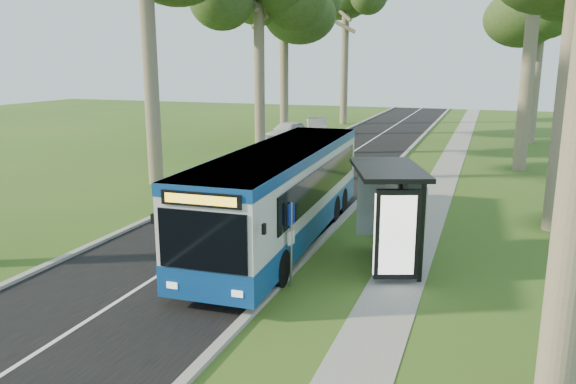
{
  "coord_description": "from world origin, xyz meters",
  "views": [
    {
      "loc": [
        5.1,
        -15.72,
        5.99
      ],
      "look_at": [
        -1.28,
        1.97,
        1.6
      ],
      "focal_mm": 35.0,
      "sensor_mm": 36.0,
      "label": 1
    }
  ],
  "objects_px": {
    "litter_bin": "(376,222)",
    "car_silver": "(316,126)",
    "car_white": "(288,132)",
    "bus_stop_sign": "(291,234)",
    "bus": "(282,194)",
    "bus_shelter": "(390,200)"
  },
  "relations": [
    {
      "from": "litter_bin",
      "to": "car_silver",
      "type": "bearing_deg",
      "value": 111.43
    },
    {
      "from": "litter_bin",
      "to": "car_silver",
      "type": "distance_m",
      "value": 27.56
    },
    {
      "from": "bus",
      "to": "car_white",
      "type": "bearing_deg",
      "value": 107.06
    },
    {
      "from": "litter_bin",
      "to": "car_silver",
      "type": "relative_size",
      "value": 0.19
    },
    {
      "from": "bus",
      "to": "car_white",
      "type": "xyz_separation_m",
      "value": [
        -8.0,
        22.65,
        -0.86
      ]
    },
    {
      "from": "bus_stop_sign",
      "to": "bus_shelter",
      "type": "height_order",
      "value": "bus_shelter"
    },
    {
      "from": "bus_stop_sign",
      "to": "car_silver",
      "type": "distance_m",
      "value": 32.36
    },
    {
      "from": "car_white",
      "to": "car_silver",
      "type": "xyz_separation_m",
      "value": [
        0.75,
        4.99,
        -0.08
      ]
    },
    {
      "from": "bus",
      "to": "litter_bin",
      "type": "bearing_deg",
      "value": 32.85
    },
    {
      "from": "bus_shelter",
      "to": "car_silver",
      "type": "distance_m",
      "value": 31.12
    },
    {
      "from": "litter_bin",
      "to": "car_white",
      "type": "bearing_deg",
      "value": 117.64
    },
    {
      "from": "car_white",
      "to": "car_silver",
      "type": "distance_m",
      "value": 5.05
    },
    {
      "from": "bus_shelter",
      "to": "car_white",
      "type": "height_order",
      "value": "bus_shelter"
    },
    {
      "from": "bus_shelter",
      "to": "car_silver",
      "type": "xyz_separation_m",
      "value": [
        -11.06,
        29.06,
        -1.4
      ]
    },
    {
      "from": "bus_stop_sign",
      "to": "car_silver",
      "type": "bearing_deg",
      "value": 117.07
    },
    {
      "from": "car_white",
      "to": "litter_bin",
      "type": "bearing_deg",
      "value": -50.06
    },
    {
      "from": "car_silver",
      "to": "car_white",
      "type": "bearing_deg",
      "value": -118.75
    },
    {
      "from": "bus_stop_sign",
      "to": "litter_bin",
      "type": "bearing_deg",
      "value": 88.26
    },
    {
      "from": "car_silver",
      "to": "litter_bin",
      "type": "bearing_deg",
      "value": -88.74
    },
    {
      "from": "bus_stop_sign",
      "to": "car_white",
      "type": "distance_m",
      "value": 27.84
    },
    {
      "from": "bus_stop_sign",
      "to": "litter_bin",
      "type": "height_order",
      "value": "bus_stop_sign"
    },
    {
      "from": "bus_shelter",
      "to": "litter_bin",
      "type": "bearing_deg",
      "value": 86.07
    }
  ]
}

